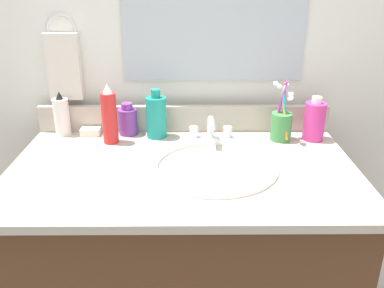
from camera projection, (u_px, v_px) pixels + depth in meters
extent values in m
cube|color=#4C2D19|center=(184.00, 280.00, 1.35)|extent=(0.95, 0.55, 0.78)
cube|color=#B2A899|center=(183.00, 170.00, 1.19)|extent=(0.99, 0.59, 0.02)
cube|color=#B2A899|center=(184.00, 118.00, 1.43)|extent=(0.99, 0.02, 0.09)
cube|color=silver|center=(184.00, 161.00, 1.57)|extent=(2.09, 0.04, 1.30)
torus|color=silver|center=(61.00, 29.00, 1.35)|extent=(0.10, 0.01, 0.10)
cube|color=silver|center=(64.00, 67.00, 1.38)|extent=(0.11, 0.04, 0.22)
torus|color=white|center=(214.00, 166.00, 1.18)|extent=(0.37, 0.37, 0.02)
ellipsoid|color=white|center=(214.00, 180.00, 1.20)|extent=(0.31, 0.31, 0.11)
cylinder|color=#B2B5BA|center=(213.00, 190.00, 1.21)|extent=(0.04, 0.04, 0.01)
cube|color=silver|center=(210.00, 139.00, 1.37)|extent=(0.16, 0.05, 0.01)
cylinder|color=silver|center=(211.00, 128.00, 1.35)|extent=(0.02, 0.02, 0.06)
cylinder|color=silver|center=(211.00, 124.00, 1.31)|extent=(0.02, 0.09, 0.02)
cylinder|color=silver|center=(194.00, 132.00, 1.36)|extent=(0.03, 0.03, 0.04)
cylinder|color=silver|center=(227.00, 132.00, 1.36)|extent=(0.03, 0.03, 0.04)
cylinder|color=#7A3899|center=(128.00, 122.00, 1.40)|extent=(0.06, 0.06, 0.09)
cylinder|color=#7A3899|center=(127.00, 106.00, 1.38)|extent=(0.04, 0.04, 0.02)
cylinder|color=teal|center=(156.00, 117.00, 1.37)|extent=(0.07, 0.07, 0.14)
cylinder|color=teal|center=(155.00, 93.00, 1.34)|extent=(0.03, 0.03, 0.03)
cylinder|color=white|center=(62.00, 117.00, 1.40)|extent=(0.05, 0.05, 0.12)
cone|color=black|center=(59.00, 95.00, 1.37)|extent=(0.03, 0.03, 0.03)
cylinder|color=red|center=(110.00, 118.00, 1.32)|extent=(0.05, 0.05, 0.16)
cone|color=white|center=(107.00, 89.00, 1.28)|extent=(0.03, 0.03, 0.03)
cylinder|color=#D8338C|center=(314.00, 121.00, 1.35)|extent=(0.07, 0.07, 0.13)
cylinder|color=white|center=(317.00, 100.00, 1.32)|extent=(0.03, 0.03, 0.02)
cylinder|color=#3F8C47|center=(281.00, 127.00, 1.36)|extent=(0.07, 0.07, 0.09)
cylinder|color=blue|center=(285.00, 116.00, 1.33)|extent=(0.02, 0.04, 0.15)
cube|color=white|center=(290.00, 99.00, 1.29)|extent=(0.01, 0.02, 0.01)
cylinder|color=#26B2B2|center=(285.00, 114.00, 1.33)|extent=(0.03, 0.04, 0.17)
cube|color=white|center=(291.00, 94.00, 1.29)|extent=(0.01, 0.02, 0.01)
cylinder|color=#B23FBF|center=(279.00, 109.00, 1.34)|extent=(0.04, 0.02, 0.19)
cube|color=white|center=(276.00, 84.00, 1.31)|extent=(0.01, 0.02, 0.01)
cylinder|color=#D8333F|center=(283.00, 109.00, 1.34)|extent=(0.02, 0.03, 0.18)
cube|color=white|center=(286.00, 84.00, 1.32)|extent=(0.01, 0.02, 0.01)
cylinder|color=orange|center=(284.00, 114.00, 1.33)|extent=(0.03, 0.06, 0.16)
cube|color=white|center=(291.00, 98.00, 1.28)|extent=(0.01, 0.02, 0.02)
cylinder|color=white|center=(280.00, 110.00, 1.34)|extent=(0.02, 0.03, 0.18)
cube|color=white|center=(279.00, 86.00, 1.33)|extent=(0.01, 0.02, 0.01)
cube|color=white|center=(91.00, 132.00, 1.41)|extent=(0.06, 0.04, 0.02)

